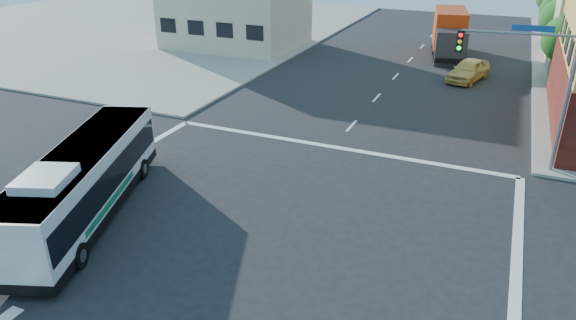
% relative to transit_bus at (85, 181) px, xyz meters
% --- Properties ---
extents(ground, '(120.00, 120.00, 0.00)m').
position_rel_transit_bus_xyz_m(ground, '(6.97, 1.37, -1.60)').
color(ground, black).
rests_on(ground, ground).
extents(sidewalk_nw, '(50.00, 50.00, 0.15)m').
position_rel_transit_bus_xyz_m(sidewalk_nw, '(-28.03, 36.37, -1.52)').
color(sidewalk_nw, '#99968D').
rests_on(sidewalk_nw, ground).
extents(building_west, '(12.06, 10.06, 8.00)m').
position_rel_transit_bus_xyz_m(building_west, '(-10.05, 31.35, 2.41)').
color(building_west, '#BDB59C').
rests_on(building_west, ground).
extents(signal_mast_ne, '(7.91, 1.13, 8.07)m').
position_rel_transit_bus_xyz_m(signal_mast_ne, '(16.05, 11.99, 3.38)').
color(signal_mast_ne, gray).
rests_on(signal_mast_ne, ground).
extents(street_tree_a, '(3.60, 3.60, 5.53)m').
position_rel_transit_bus_xyz_m(street_tree_a, '(18.87, 29.29, 1.99)').
color(street_tree_a, '#372714').
rests_on(street_tree_a, ground).
extents(street_tree_b, '(3.80, 3.80, 5.79)m').
position_rel_transit_bus_xyz_m(street_tree_b, '(18.87, 37.29, 2.15)').
color(street_tree_b, '#372714').
rests_on(street_tree_b, ground).
extents(street_tree_c, '(3.40, 3.40, 5.29)m').
position_rel_transit_bus_xyz_m(street_tree_c, '(18.87, 45.29, 1.86)').
color(street_tree_c, '#372714').
rests_on(street_tree_c, ground).
extents(transit_bus, '(6.00, 11.17, 3.27)m').
position_rel_transit_bus_xyz_m(transit_bus, '(0.00, 0.00, 0.00)').
color(transit_bus, black).
rests_on(transit_bus, ground).
extents(box_truck, '(4.05, 9.19, 4.00)m').
position_rel_transit_bus_xyz_m(box_truck, '(9.77, 35.21, 0.34)').
color(box_truck, '#2A2A30').
rests_on(box_truck, ground).
extents(parked_car, '(3.24, 5.24, 1.66)m').
position_rel_transit_bus_xyz_m(parked_car, '(12.33, 27.40, -0.77)').
color(parked_car, '#DAB95B').
rests_on(parked_car, ground).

